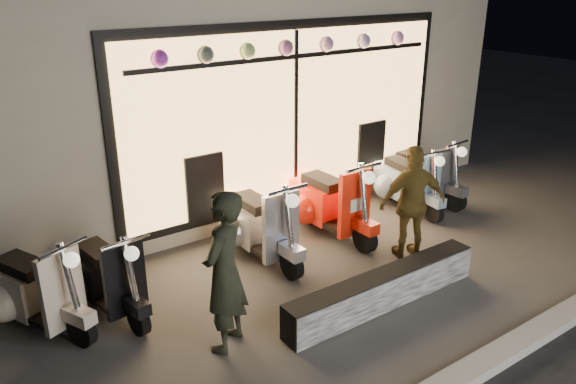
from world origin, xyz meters
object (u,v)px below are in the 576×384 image
(woman, at_px, (413,203))
(man, at_px, (224,272))
(graffiti_barrier, at_px, (383,289))
(scooter_red, at_px, (325,201))
(scooter_silver, at_px, (256,223))

(woman, bearing_deg, man, 27.35)
(graffiti_barrier, distance_m, scooter_red, 2.03)
(scooter_silver, distance_m, woman, 2.03)
(scooter_silver, relative_size, woman, 1.02)
(graffiti_barrier, bearing_deg, woman, 30.87)
(graffiti_barrier, distance_m, man, 1.91)
(man, relative_size, woman, 1.10)
(scooter_red, distance_m, woman, 1.33)
(scooter_silver, xyz_separation_m, man, (-1.27, -1.49, 0.38))
(graffiti_barrier, xyz_separation_m, scooter_silver, (-0.50, 1.86, 0.24))
(graffiti_barrier, height_order, scooter_red, scooter_red)
(scooter_red, xyz_separation_m, man, (-2.46, -1.53, 0.37))
(scooter_silver, relative_size, scooter_red, 0.97)
(graffiti_barrier, height_order, man, man)
(graffiti_barrier, relative_size, scooter_silver, 1.69)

